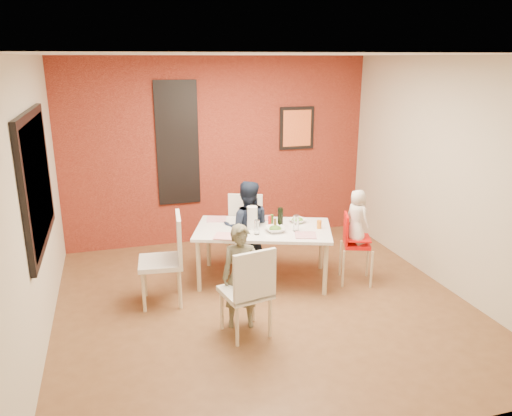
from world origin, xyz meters
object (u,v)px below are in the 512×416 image
object	(u,v)px
chair_left	(169,254)
child_near	(241,277)
wine_bottle	(280,218)
chair_far	(245,228)
high_chair	(354,242)
toddler	(357,217)
paper_towel_roll	(252,218)
dining_table	(263,233)
child_far	(247,229)
chair_near	(249,288)

from	to	relation	value
chair_left	child_near	world-z (taller)	child_near
chair_left	wine_bottle	xyz separation A→B (m)	(1.39, 0.22, 0.23)
chair_far	high_chair	distance (m)	1.41
toddler	paper_towel_roll	bearing A→B (deg)	52.43
dining_table	paper_towel_roll	distance (m)	0.24
paper_towel_roll	child_far	bearing A→B (deg)	93.95
child_near	wine_bottle	size ratio (longest dim) A/B	4.28
chair_far	wine_bottle	xyz separation A→B (m)	(0.32, -0.49, 0.27)
chair_far	wine_bottle	world-z (taller)	chair_far
child_far	child_near	bearing A→B (deg)	87.59
dining_table	chair_near	distance (m)	1.36
high_chair	wine_bottle	bearing A→B (deg)	89.77
dining_table	paper_towel_roll	xyz separation A→B (m)	(-0.14, 0.01, 0.20)
high_chair	child_near	bearing A→B (deg)	132.27
chair_near	child_near	distance (m)	0.24
high_chair	paper_towel_roll	size ratio (longest dim) A/B	3.08
dining_table	child_far	bearing A→B (deg)	127.99
high_chair	child_near	xyz separation A→B (m)	(-1.58, -0.64, 0.02)
chair_far	child_near	distance (m)	1.51
high_chair	child_far	bearing A→B (deg)	84.86
chair_near	toddler	bearing A→B (deg)	-162.67
child_near	child_far	xyz separation A→B (m)	(0.39, 1.20, 0.07)
dining_table	wine_bottle	bearing A→B (deg)	-16.05
dining_table	child_near	size ratio (longest dim) A/B	1.68
child_far	dining_table	bearing A→B (deg)	143.62
dining_table	child_far	xyz separation A→B (m)	(-0.15, 0.19, -0.00)
child_far	toddler	size ratio (longest dim) A/B	1.86
toddler	wine_bottle	size ratio (longest dim) A/B	2.60
dining_table	chair_left	world-z (taller)	chair_left
child_far	toddler	world-z (taller)	child_far
chair_left	high_chair	distance (m)	2.23
wine_bottle	child_far	bearing A→B (deg)	144.40
chair_near	high_chair	bearing A→B (deg)	-162.00
chair_near	chair_far	size ratio (longest dim) A/B	0.98
child_near	paper_towel_roll	size ratio (longest dim) A/B	3.87
child_far	chair_near	bearing A→B (deg)	91.09
chair_near	wine_bottle	size ratio (longest dim) A/B	3.72
toddler	wine_bottle	world-z (taller)	toddler
paper_towel_roll	child_near	bearing A→B (deg)	-111.74
high_chair	toddler	bearing A→B (deg)	-107.54
chair_far	high_chair	xyz separation A→B (m)	(1.16, -0.80, -0.02)
high_chair	child_near	size ratio (longest dim) A/B	0.80
chair_left	wine_bottle	bearing A→B (deg)	104.61
chair_near	child_near	xyz separation A→B (m)	(-0.02, 0.24, 0.02)
toddler	child_far	bearing A→B (deg)	44.93
wine_bottle	child_near	bearing A→B (deg)	-127.93
chair_near	chair_far	bearing A→B (deg)	-115.01
chair_far	toddler	distance (m)	1.47
chair_far	paper_towel_roll	size ratio (longest dim) A/B	3.43
chair_far	child_far	xyz separation A→B (m)	(-0.03, -0.24, 0.08)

